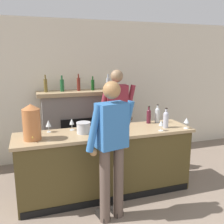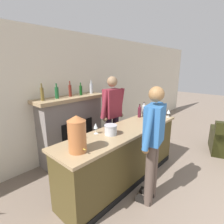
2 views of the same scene
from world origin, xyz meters
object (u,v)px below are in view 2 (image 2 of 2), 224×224
(copper_dispenser, at_px, (77,134))
(wine_bottle_rose_blush, at_px, (156,112))
(wine_glass_near_bucket, at_px, (158,116))
(person_customer, at_px, (153,141))
(wine_glass_mid_counter, at_px, (79,132))
(wine_bottle_cabernet_heavy, at_px, (139,111))
(fireplace_stone, at_px, (72,128))
(wine_glass_front_right, at_px, (96,126))
(wine_bottle_chardonnay_pale, at_px, (144,110))
(person_bartender, at_px, (112,116))
(wine_glass_back_row, at_px, (169,112))
(ice_bucket_steel, at_px, (111,130))

(copper_dispenser, xyz_separation_m, wine_bottle_rose_blush, (1.94, -0.04, -0.10))
(wine_glass_near_bucket, bearing_deg, person_customer, -156.36)
(wine_bottle_rose_blush, height_order, wine_glass_mid_counter, wine_bottle_rose_blush)
(copper_dispenser, relative_size, wine_bottle_rose_blush, 1.55)
(wine_bottle_rose_blush, height_order, wine_bottle_cabernet_heavy, wine_bottle_rose_blush)
(fireplace_stone, distance_m, wine_glass_front_right, 1.24)
(wine_glass_front_right, bearing_deg, wine_bottle_chardonnay_pale, 0.02)
(person_customer, distance_m, person_bartender, 1.33)
(person_bartender, height_order, wine_glass_near_bucket, person_bartender)
(wine_glass_back_row, bearing_deg, ice_bucket_steel, 170.78)
(person_bartender, bearing_deg, wine_glass_front_right, -154.46)
(fireplace_stone, bearing_deg, wine_bottle_chardonnay_pale, -46.01)
(person_bartender, xyz_separation_m, copper_dispenser, (-1.40, -0.68, 0.20))
(wine_bottle_chardonnay_pale, bearing_deg, person_customer, -142.02)
(copper_dispenser, relative_size, wine_glass_mid_counter, 2.67)
(person_customer, relative_size, wine_glass_mid_counter, 9.96)
(wine_bottle_rose_blush, distance_m, wine_glass_front_right, 1.42)
(ice_bucket_steel, distance_m, wine_bottle_cabernet_heavy, 1.14)
(copper_dispenser, bearing_deg, wine_bottle_chardonnay_pale, 7.91)
(wine_glass_front_right, distance_m, wine_glass_near_bucket, 1.31)
(wine_bottle_rose_blush, xyz_separation_m, wine_glass_front_right, (-1.38, 0.31, -0.01))
(person_customer, xyz_separation_m, wine_bottle_chardonnay_pale, (1.06, 0.83, 0.14))
(person_customer, bearing_deg, wine_glass_mid_counter, 129.09)
(wine_glass_mid_counter, xyz_separation_m, wine_glass_near_bucket, (1.57, -0.44, -0.02))
(person_customer, distance_m, ice_bucket_steel, 0.67)
(wine_glass_near_bucket, height_order, wine_glass_back_row, wine_glass_back_row)
(wine_glass_near_bucket, bearing_deg, fireplace_stone, 120.18)
(person_bartender, height_order, wine_bottle_rose_blush, person_bartender)
(wine_bottle_chardonnay_pale, bearing_deg, wine_glass_near_bucket, -111.75)
(wine_bottle_cabernet_heavy, distance_m, wine_bottle_chardonnay_pale, 0.15)
(copper_dispenser, relative_size, wine_glass_near_bucket, 3.03)
(wine_bottle_cabernet_heavy, bearing_deg, person_bartender, 136.44)
(fireplace_stone, height_order, wine_glass_front_right, fireplace_stone)
(wine_bottle_chardonnay_pale, bearing_deg, wine_glass_back_row, -60.96)
(person_customer, height_order, wine_bottle_cabernet_heavy, person_customer)
(ice_bucket_steel, relative_size, wine_glass_front_right, 1.16)
(wine_bottle_rose_blush, bearing_deg, ice_bucket_steel, 174.82)
(ice_bucket_steel, height_order, wine_bottle_cabernet_heavy, wine_bottle_cabernet_heavy)
(wine_glass_mid_counter, distance_m, wine_glass_near_bucket, 1.63)
(wine_glass_near_bucket, relative_size, wine_glass_back_row, 0.94)
(wine_bottle_cabernet_heavy, bearing_deg, person_customer, -137.37)
(fireplace_stone, xyz_separation_m, wine_bottle_cabernet_heavy, (0.94, -1.12, 0.39))
(person_customer, bearing_deg, wine_glass_near_bucket, 23.64)
(wine_glass_mid_counter, bearing_deg, wine_glass_front_right, -0.52)
(person_customer, relative_size, wine_bottle_cabernet_heavy, 6.25)
(copper_dispenser, distance_m, wine_bottle_cabernet_heavy, 1.84)
(wine_bottle_cabernet_heavy, xyz_separation_m, wine_glass_near_bucket, (-0.02, -0.45, -0.02))
(wine_bottle_rose_blush, bearing_deg, person_customer, -153.56)
(fireplace_stone, bearing_deg, wine_glass_near_bucket, -59.82)
(ice_bucket_steel, relative_size, wine_bottle_cabernet_heavy, 0.73)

